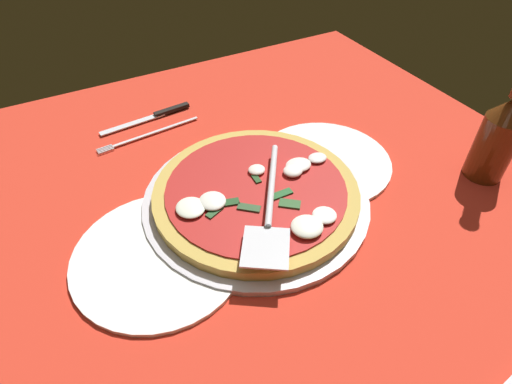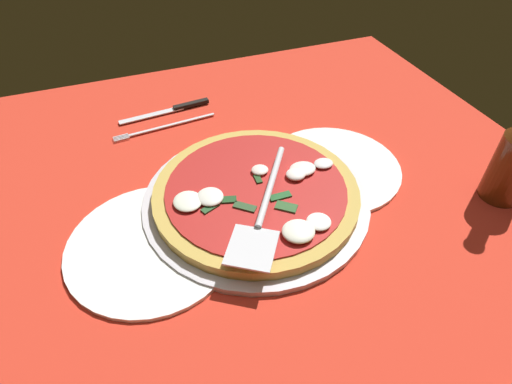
{
  "view_description": "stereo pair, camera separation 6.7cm",
  "coord_description": "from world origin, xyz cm",
  "px_view_note": "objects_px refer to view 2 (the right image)",
  "views": [
    {
      "loc": [
        24.47,
        41.32,
        48.06
      ],
      "look_at": [
        0.98,
        -1.96,
        2.47
      ],
      "focal_mm": 29.21,
      "sensor_mm": 36.0,
      "label": 1
    },
    {
      "loc": [
        18.38,
        44.11,
        48.06
      ],
      "look_at": [
        0.98,
        -1.96,
        2.47
      ],
      "focal_mm": 29.21,
      "sensor_mm": 36.0,
      "label": 2
    }
  ],
  "objects_px": {
    "dinner_plate_left": "(332,168)",
    "place_setting_near": "(170,119)",
    "dinner_plate_right": "(152,245)",
    "pizza": "(257,192)",
    "pizza_server": "(263,208)"
  },
  "relations": [
    {
      "from": "pizza",
      "to": "place_setting_near",
      "type": "distance_m",
      "value": 0.31
    },
    {
      "from": "dinner_plate_right",
      "to": "pizza_server",
      "type": "xyz_separation_m",
      "value": [
        -0.16,
        0.03,
        0.05
      ]
    },
    {
      "from": "dinner_plate_left",
      "to": "place_setting_near",
      "type": "xyz_separation_m",
      "value": [
        0.24,
        -0.26,
        -0.0
      ]
    },
    {
      "from": "dinner_plate_right",
      "to": "pizza",
      "type": "bearing_deg",
      "value": -169.39
    },
    {
      "from": "place_setting_near",
      "to": "dinner_plate_left",
      "type": "bearing_deg",
      "value": 126.91
    },
    {
      "from": "dinner_plate_right",
      "to": "dinner_plate_left",
      "type": "bearing_deg",
      "value": -168.94
    },
    {
      "from": "dinner_plate_left",
      "to": "place_setting_near",
      "type": "height_order",
      "value": "place_setting_near"
    },
    {
      "from": "dinner_plate_left",
      "to": "pizza_server",
      "type": "relative_size",
      "value": 1.03
    },
    {
      "from": "dinner_plate_left",
      "to": "dinner_plate_right",
      "type": "distance_m",
      "value": 0.34
    },
    {
      "from": "dinner_plate_right",
      "to": "pizza",
      "type": "distance_m",
      "value": 0.18
    },
    {
      "from": "place_setting_near",
      "to": "pizza_server",
      "type": "bearing_deg",
      "value": 95.51
    },
    {
      "from": "pizza",
      "to": "pizza_server",
      "type": "height_order",
      "value": "pizza_server"
    },
    {
      "from": "dinner_plate_left",
      "to": "pizza",
      "type": "height_order",
      "value": "pizza"
    },
    {
      "from": "dinner_plate_left",
      "to": "place_setting_near",
      "type": "distance_m",
      "value": 0.36
    },
    {
      "from": "dinner_plate_right",
      "to": "pizza_server",
      "type": "bearing_deg",
      "value": 170.12
    }
  ]
}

